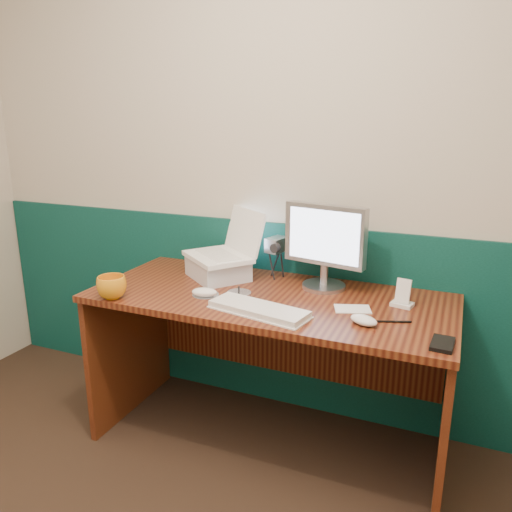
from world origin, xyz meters
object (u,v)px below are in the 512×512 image
at_px(laptop, 217,232).
at_px(camcorder, 276,258).
at_px(keyboard, 259,310).
at_px(monitor, 325,248).
at_px(desk, 268,371).
at_px(mug, 112,287).

relative_size(laptop, camcorder, 1.60).
bearing_deg(keyboard, monitor, 79.44).
bearing_deg(desk, camcorder, 103.45).
bearing_deg(desk, mug, -153.99).
relative_size(keyboard, camcorder, 2.06).
xyz_separation_m(desk, keyboard, (0.04, -0.21, 0.39)).
height_order(laptop, camcorder, laptop).
distance_m(laptop, camcorder, 0.32).
distance_m(mug, camcorder, 0.79).
bearing_deg(mug, laptop, 55.80).
bearing_deg(monitor, keyboard, -100.56).
bearing_deg(desk, keyboard, -79.90).
xyz_separation_m(monitor, camcorder, (-0.26, 0.06, -0.09)).
xyz_separation_m(laptop, monitor, (0.52, 0.06, -0.04)).
relative_size(desk, monitor, 4.15).
relative_size(keyboard, mug, 3.24).
distance_m(desk, laptop, 0.70).
bearing_deg(camcorder, laptop, -140.99).
relative_size(mug, camcorder, 0.63).
relative_size(monitor, keyboard, 0.93).
bearing_deg(monitor, camcorder, 178.46).
relative_size(monitor, camcorder, 1.92).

